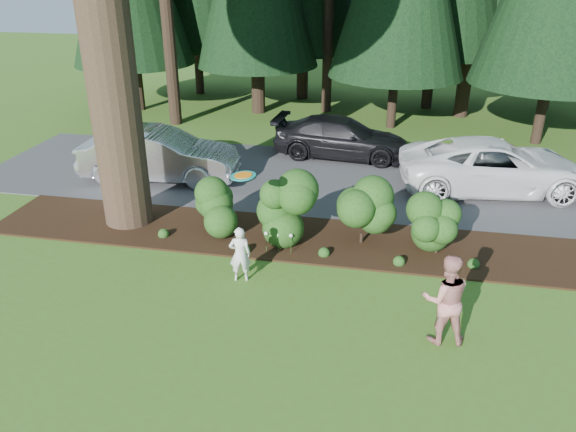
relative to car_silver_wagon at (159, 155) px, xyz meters
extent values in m
plane|color=#3E611B|center=(4.98, -6.46, -0.84)|extent=(80.00, 80.00, 0.00)
cube|color=black|center=(4.98, -3.21, -0.81)|extent=(16.00, 2.50, 0.05)
cube|color=#38383A|center=(4.98, 1.04, -0.82)|extent=(22.00, 6.00, 0.03)
sphere|color=#1C4114|center=(2.98, -3.26, -0.18)|extent=(1.08, 1.08, 1.08)
cylinder|color=black|center=(2.98, -3.26, -0.69)|extent=(0.08, 0.08, 0.30)
sphere|color=#1C4114|center=(4.78, -3.46, 0.10)|extent=(1.35, 1.35, 1.35)
cylinder|color=black|center=(4.78, -3.46, -0.69)|extent=(0.08, 0.08, 0.30)
sphere|color=#1C4114|center=(6.58, -3.16, -0.01)|extent=(1.26, 1.26, 1.26)
cylinder|color=black|center=(6.58, -3.16, -0.69)|extent=(0.08, 0.08, 0.30)
sphere|color=#1C4114|center=(8.38, -3.36, -0.12)|extent=(1.17, 1.17, 1.17)
cylinder|color=black|center=(8.38, -3.36, -0.69)|extent=(0.08, 0.08, 0.30)
cylinder|color=#1C4114|center=(4.38, -4.06, -0.59)|extent=(0.01, 0.01, 0.50)
sphere|color=white|center=(4.38, -4.06, -0.32)|extent=(0.09, 0.09, 0.09)
cylinder|color=#1C4114|center=(4.68, -4.06, -0.59)|extent=(0.01, 0.01, 0.50)
sphere|color=white|center=(4.68, -4.06, -0.32)|extent=(0.09, 0.09, 0.09)
cylinder|color=#1C4114|center=(4.98, -4.06, -0.59)|extent=(0.01, 0.01, 0.50)
sphere|color=white|center=(4.98, -4.06, -0.32)|extent=(0.09, 0.09, 0.09)
cylinder|color=black|center=(-2.02, 8.04, 3.71)|extent=(0.50, 0.50, 9.10)
cylinder|color=black|center=(3.98, 7.04, 3.54)|extent=(0.50, 0.50, 8.75)
cylinder|color=black|center=(9.98, 9.04, 3.89)|extent=(0.50, 0.50, 9.45)
imported|color=silver|center=(0.00, 0.00, 0.00)|extent=(5.02, 2.11, 1.61)
imported|color=white|center=(10.20, 1.05, -0.03)|extent=(5.89, 3.31, 1.55)
imported|color=black|center=(5.36, 3.34, -0.12)|extent=(4.86, 2.23, 1.38)
imported|color=silver|center=(4.11, -5.38, -0.20)|extent=(0.52, 0.41, 1.28)
imported|color=#AA1716|center=(8.32, -6.73, 0.05)|extent=(0.95, 0.79, 1.77)
cylinder|color=#18867E|center=(4.20, -5.21, 1.55)|extent=(0.54, 0.54, 0.08)
cylinder|color=orange|center=(4.20, -5.21, 1.57)|extent=(0.38, 0.37, 0.05)
camera|label=1|loc=(7.19, -15.62, 5.65)|focal=35.00mm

